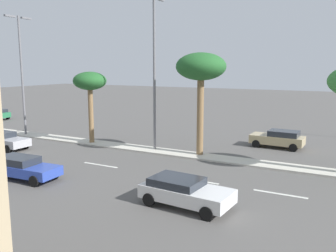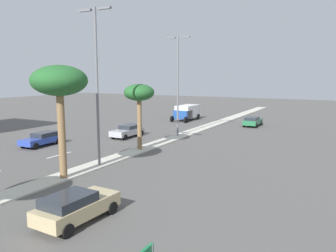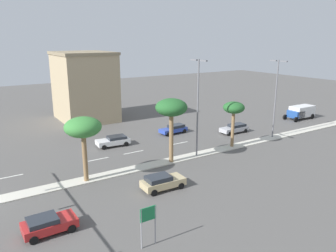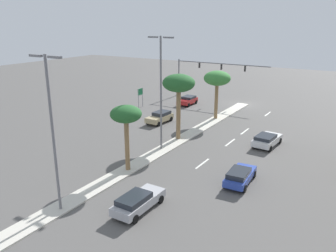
% 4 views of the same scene
% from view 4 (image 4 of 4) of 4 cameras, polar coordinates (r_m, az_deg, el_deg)
% --- Properties ---
extents(ground_plane, '(160.00, 160.00, 0.00)m').
position_cam_4_polar(ground_plane, '(32.30, -6.91, -7.37)').
color(ground_plane, '#565451').
extents(median_curb, '(1.80, 79.48, 0.12)m').
position_cam_4_polar(median_curb, '(26.79, -19.06, -13.59)').
color(median_curb, beige).
rests_on(median_curb, ground).
extents(lane_stripe_leading, '(0.20, 2.80, 0.01)m').
position_cam_4_polar(lane_stripe_leading, '(53.16, 16.11, 1.93)').
color(lane_stripe_leading, silver).
rests_on(lane_stripe_leading, ground).
extents(lane_stripe_trailing, '(0.20, 2.80, 0.01)m').
position_cam_4_polar(lane_stripe_trailing, '(44.13, 12.54, -0.86)').
color(lane_stripe_trailing, silver).
rests_on(lane_stripe_trailing, ground).
extents(lane_stripe_near, '(0.20, 2.80, 0.01)m').
position_cam_4_polar(lane_stripe_near, '(39.85, 10.20, -2.68)').
color(lane_stripe_near, silver).
rests_on(lane_stripe_near, ground).
extents(lane_stripe_right, '(0.20, 2.80, 0.01)m').
position_cam_4_polar(lane_stripe_right, '(33.78, 5.68, -6.18)').
color(lane_stripe_right, silver).
rests_on(lane_stripe_right, ground).
extents(traffic_signal_gantry, '(16.77, 0.53, 6.56)m').
position_cam_4_polar(traffic_signal_gantry, '(61.33, 5.46, 8.71)').
color(traffic_signal_gantry, slate).
rests_on(traffic_signal_gantry, ground).
extents(directional_road_sign, '(0.10, 1.22, 3.01)m').
position_cam_4_polar(directional_road_sign, '(54.70, -4.57, 5.25)').
color(directional_road_sign, gray).
rests_on(directional_road_sign, ground).
extents(palm_tree_leading, '(3.65, 3.65, 6.62)m').
position_cam_4_polar(palm_tree_leading, '(47.71, 8.10, 7.65)').
color(palm_tree_leading, olive).
rests_on(palm_tree_leading, median_curb).
extents(palm_tree_inboard, '(3.64, 3.64, 7.49)m').
position_cam_4_polar(palm_tree_inboard, '(38.62, 1.77, 6.83)').
color(palm_tree_inboard, olive).
rests_on(palm_tree_inboard, median_curb).
extents(palm_tree_front, '(2.80, 2.80, 6.05)m').
position_cam_4_polar(palm_tree_front, '(30.62, -6.93, 1.64)').
color(palm_tree_front, olive).
rests_on(palm_tree_front, median_curb).
extents(street_lamp_outboard, '(2.90, 0.24, 11.71)m').
position_cam_4_polar(street_lamp_outboard, '(35.28, -1.18, 6.54)').
color(street_lamp_outboard, slate).
rests_on(street_lamp_outboard, median_curb).
extents(street_lamp_mid, '(2.90, 0.24, 11.11)m').
position_cam_4_polar(street_lamp_mid, '(24.64, -18.55, 0.23)').
color(street_lamp_mid, slate).
rests_on(street_lamp_mid, median_curb).
extents(sedan_red_rear, '(2.12, 3.91, 1.34)m').
position_cam_4_polar(sedan_red_rear, '(56.71, 3.25, 4.27)').
color(sedan_red_rear, red).
rests_on(sedan_red_rear, ground).
extents(sedan_white_inboard, '(2.36, 4.50, 1.33)m').
position_cam_4_polar(sedan_white_inboard, '(39.46, 15.95, -2.17)').
color(sedan_white_inboard, silver).
rests_on(sedan_white_inboard, ground).
extents(sedan_tan_leading, '(2.09, 4.27, 1.45)m').
position_cam_4_polar(sedan_tan_leading, '(46.59, -1.34, 1.50)').
color(sedan_tan_leading, tan).
rests_on(sedan_tan_leading, ground).
extents(sedan_blue_mid, '(2.08, 4.44, 1.32)m').
position_cam_4_polar(sedan_blue_mid, '(30.12, 11.75, -8.00)').
color(sedan_blue_mid, '#2D47AD').
rests_on(sedan_blue_mid, ground).
extents(sedan_silver_left, '(1.90, 4.57, 1.36)m').
position_cam_4_polar(sedan_silver_left, '(25.71, -5.00, -12.25)').
color(sedan_silver_left, '#B2B2B7').
rests_on(sedan_silver_left, ground).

